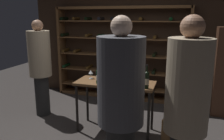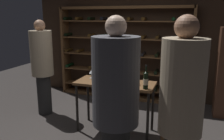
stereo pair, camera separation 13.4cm
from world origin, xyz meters
TOP-DOWN VIEW (x-y plane):
  - ground_plane at (0.00, 0.00)m, footprint 10.32×10.32m
  - back_wall at (0.00, 2.16)m, footprint 5.04×0.10m
  - wine_rack at (-0.26, 1.95)m, footprint 3.12×0.32m
  - tasting_table at (0.11, 0.28)m, footprint 1.30×0.54m
  - person_bystander_red_print at (0.57, -1.06)m, footprint 0.48×0.48m
  - person_bystander_dark_jacket at (-1.47, 0.52)m, footprint 0.42×0.42m
  - person_guest_khaki at (1.21, -1.05)m, footprint 0.41×0.41m
  - wine_crate at (1.17, 0.27)m, footprint 0.53×0.41m
  - wine_bottle_amber_reserve at (0.65, 0.09)m, footprint 0.08×0.08m
  - wine_bottle_gold_foil at (0.05, 0.21)m, footprint 0.08×0.08m
  - wine_bottle_black_capsule at (-0.13, 0.13)m, footprint 0.08×0.08m
  - wine_glass_stemmed_right at (0.47, 0.26)m, footprint 0.08×0.08m
  - wine_glass_stemmed_left at (-0.36, 0.38)m, footprint 0.08×0.08m

SIDE VIEW (x-z plane):
  - ground_plane at x=0.00m, z-range 0.00..0.00m
  - wine_crate at x=1.17m, z-range 0.00..0.36m
  - tasting_table at x=0.11m, z-range 0.33..1.20m
  - wine_glass_stemmed_right at x=0.47m, z-range 0.90..1.04m
  - wine_glass_stemmed_left at x=-0.36m, z-range 0.90..1.05m
  - wine_bottle_black_capsule at x=-0.13m, z-range 0.81..1.17m
  - wine_bottle_gold_foil at x=0.05m, z-range 0.82..1.17m
  - wine_bottle_amber_reserve at x=0.65m, z-range 0.82..1.19m
  - person_bystander_dark_jacket at x=-1.47m, z-range 0.10..1.96m
  - person_bystander_red_print at x=0.57m, z-range 0.10..2.04m
  - wine_rack at x=-0.26m, z-range 0.00..2.15m
  - person_guest_khaki at x=1.21m, z-range 0.11..2.05m
  - back_wall at x=0.00m, z-range 0.00..2.99m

